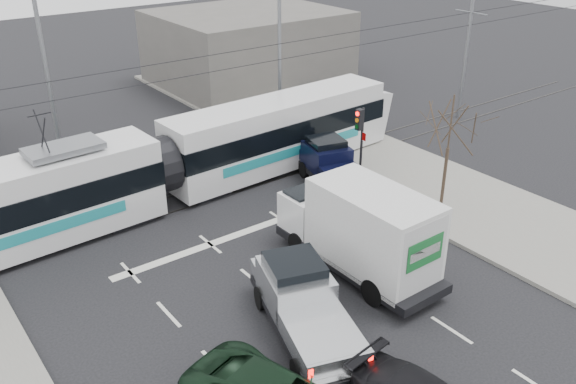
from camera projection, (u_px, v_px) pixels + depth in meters
ground at (346, 303)px, 20.20m from camera, size 120.00×120.00×0.00m
sidewalk_right at (510, 222)px, 25.01m from camera, size 6.00×60.00×0.15m
rails at (198, 196)px, 27.39m from camera, size 60.00×1.60×0.03m
building_right at (248, 48)px, 42.81m from camera, size 12.00×10.00×5.00m
bare_tree at (450, 127)px, 24.42m from camera, size 2.40×2.40×5.00m
traffic_signal at (360, 130)px, 27.15m from camera, size 0.44×0.44×3.60m
street_lamp_near at (277, 44)px, 31.95m from camera, size 2.38×0.25×9.00m
street_lamp_far at (42, 71)px, 27.20m from camera, size 2.38×0.25×9.00m
catenary at (192, 114)px, 25.68m from camera, size 60.00×0.20×7.00m
tram at (160, 167)px, 25.83m from camera, size 25.12×3.78×5.11m
silver_pickup at (302, 302)px, 18.57m from camera, size 3.59×6.02×2.07m
box_truck at (361, 230)px, 21.25m from camera, size 2.35×6.72×3.35m
navy_pickup at (332, 165)px, 28.00m from camera, size 2.94×5.19×2.07m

